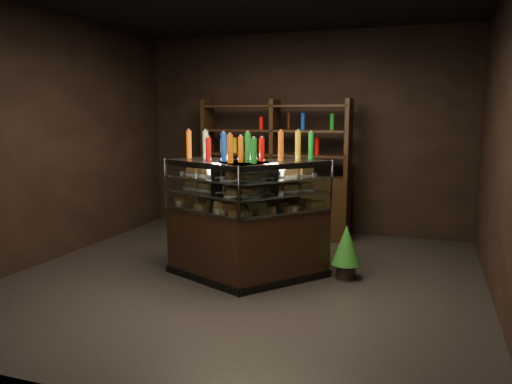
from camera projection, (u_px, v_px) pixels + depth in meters
ground at (244, 278)px, 5.48m from camera, size 5.00×5.00×0.00m
room_shell at (244, 99)px, 5.19m from camera, size 5.02×5.02×3.01m
display_case at (246, 239)px, 5.41m from camera, size 1.81×1.30×1.30m
food_display at (246, 187)px, 5.32m from camera, size 1.52×0.96×0.41m
bottles_top at (246, 147)px, 5.26m from camera, size 1.35×0.82×0.30m
potted_conifer at (346, 244)px, 5.42m from camera, size 0.32×0.32×0.68m
back_shelving at (274, 194)px, 7.40m from camera, size 2.21×0.43×2.00m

